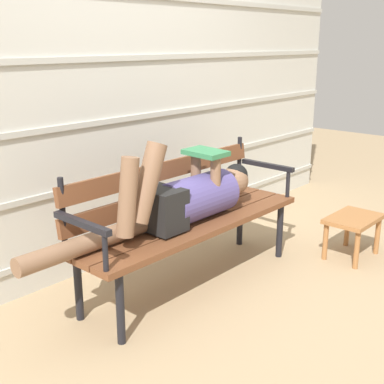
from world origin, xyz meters
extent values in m
plane|color=tan|center=(0.00, 0.00, 0.00)|extent=(12.00, 12.00, 0.00)
cube|color=beige|center=(0.00, 0.88, 1.18)|extent=(5.26, 0.06, 2.36)
cube|color=#B7B7AD|center=(0.00, 0.84, 0.20)|extent=(5.26, 0.02, 0.04)
cube|color=#B7B7AD|center=(0.00, 0.84, 0.59)|extent=(5.26, 0.02, 0.04)
cube|color=#B7B7AD|center=(0.00, 0.84, 0.98)|extent=(5.26, 0.02, 0.04)
cube|color=#B7B7AD|center=(0.00, 0.84, 1.38)|extent=(5.26, 0.02, 0.04)
cube|color=brown|center=(0.00, 0.05, 0.41)|extent=(1.67, 0.14, 0.04)
cube|color=brown|center=(0.00, 0.20, 0.41)|extent=(1.67, 0.14, 0.04)
cube|color=brown|center=(0.00, 0.35, 0.41)|extent=(1.67, 0.14, 0.04)
cube|color=brown|center=(0.00, 0.42, 0.53)|extent=(1.60, 0.05, 0.11)
cube|color=brown|center=(0.00, 0.42, 0.71)|extent=(1.60, 0.05, 0.11)
cylinder|color=black|center=(-0.77, 0.42, 0.62)|extent=(0.03, 0.03, 0.38)
cylinder|color=black|center=(0.77, 0.42, 0.62)|extent=(0.03, 0.03, 0.38)
cylinder|color=black|center=(-0.74, 0.02, 0.20)|extent=(0.04, 0.04, 0.39)
cylinder|color=black|center=(0.74, 0.02, 0.20)|extent=(0.04, 0.04, 0.39)
cylinder|color=black|center=(-0.74, 0.37, 0.20)|extent=(0.04, 0.04, 0.39)
cylinder|color=black|center=(0.74, 0.37, 0.20)|extent=(0.04, 0.04, 0.39)
cube|color=black|center=(-0.81, 0.20, 0.63)|extent=(0.04, 0.43, 0.03)
cylinder|color=black|center=(-0.81, 0.02, 0.53)|extent=(0.03, 0.03, 0.20)
cube|color=black|center=(0.81, 0.20, 0.63)|extent=(0.04, 0.43, 0.03)
cylinder|color=black|center=(0.81, 0.02, 0.53)|extent=(0.03, 0.03, 0.20)
cylinder|color=#514784|center=(0.05, 0.20, 0.57)|extent=(0.50, 0.27, 0.27)
cube|color=black|center=(-0.26, 0.20, 0.57)|extent=(0.20, 0.26, 0.24)
sphere|color=brown|center=(0.42, 0.20, 0.60)|extent=(0.19, 0.19, 0.19)
sphere|color=black|center=(0.44, 0.20, 0.63)|extent=(0.16, 0.16, 0.16)
cylinder|color=brown|center=(-0.42, 0.14, 0.77)|extent=(0.26, 0.11, 0.44)
cylinder|color=brown|center=(-0.56, 0.14, 0.72)|extent=(0.15, 0.09, 0.42)
cylinder|color=brown|center=(-0.74, 0.26, 0.49)|extent=(0.80, 0.10, 0.10)
cylinder|color=brown|center=(0.12, 0.12, 0.69)|extent=(0.06, 0.06, 0.25)
cylinder|color=brown|center=(0.12, 0.28, 0.69)|extent=(0.06, 0.06, 0.25)
cube|color=#337A4C|center=(0.12, 0.20, 0.83)|extent=(0.18, 0.25, 0.04)
cube|color=#9E6638|center=(1.08, -0.36, 0.29)|extent=(0.43, 0.29, 0.03)
cylinder|color=#9E6638|center=(0.91, -0.48, 0.14)|extent=(0.04, 0.04, 0.27)
cylinder|color=#9E6638|center=(1.25, -0.48, 0.14)|extent=(0.04, 0.04, 0.27)
cylinder|color=#9E6638|center=(0.91, -0.24, 0.14)|extent=(0.04, 0.04, 0.27)
cylinder|color=#9E6638|center=(1.25, -0.24, 0.14)|extent=(0.04, 0.04, 0.27)
camera|label=1|loc=(-2.19, -1.77, 1.49)|focal=47.70mm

